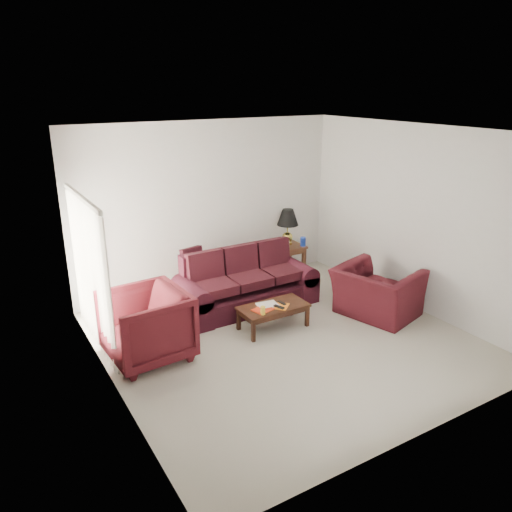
{
  "coord_description": "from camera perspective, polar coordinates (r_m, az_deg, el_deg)",
  "views": [
    {
      "loc": [
        -3.73,
        -5.4,
        3.58
      ],
      "look_at": [
        0.0,
        0.85,
        1.05
      ],
      "focal_mm": 35.0,
      "sensor_mm": 36.0,
      "label": 1
    }
  ],
  "objects": [
    {
      "name": "floor",
      "position": [
        7.48,
        3.39,
        -9.48
      ],
      "size": [
        5.0,
        5.0,
        0.0
      ],
      "primitive_type": "plane",
      "color": "beige",
      "rests_on": "ground"
    },
    {
      "name": "blinds",
      "position": [
        7.27,
        -18.52,
        -1.99
      ],
      "size": [
        0.1,
        2.0,
        2.16
      ],
      "primitive_type": "cube",
      "color": "silver",
      "rests_on": "ground"
    },
    {
      "name": "sofa",
      "position": [
        8.29,
        -1.08,
        -2.8
      ],
      "size": [
        2.38,
        1.09,
        0.96
      ],
      "primitive_type": null,
      "rotation": [
        0.0,
        0.0,
        -0.03
      ],
      "color": "black",
      "rests_on": "ground"
    },
    {
      "name": "throw_pillow",
      "position": [
        8.62,
        -7.29,
        -0.33
      ],
      "size": [
        0.43,
        0.27,
        0.41
      ],
      "primitive_type": "cube",
      "rotation": [
        -0.21,
        0.0,
        0.2
      ],
      "color": "black",
      "rests_on": "sofa"
    },
    {
      "name": "end_table",
      "position": [
        9.68,
        3.48,
        -0.54
      ],
      "size": [
        0.64,
        0.64,
        0.65
      ],
      "primitive_type": null,
      "rotation": [
        0.0,
        0.0,
        0.08
      ],
      "color": "#55351D",
      "rests_on": "ground"
    },
    {
      "name": "table_lamp",
      "position": [
        9.54,
        3.63,
        3.35
      ],
      "size": [
        0.48,
        0.48,
        0.69
      ],
      "primitive_type": null,
      "rotation": [
        0.0,
        0.0,
        -0.2
      ],
      "color": "gold",
      "rests_on": "end_table"
    },
    {
      "name": "clock",
      "position": [
        9.33,
        3.35,
        1.28
      ],
      "size": [
        0.15,
        0.06,
        0.15
      ],
      "primitive_type": "cube",
      "rotation": [
        0.0,
        0.0,
        0.03
      ],
      "color": "#BABABE",
      "rests_on": "end_table"
    },
    {
      "name": "blue_canister",
      "position": [
        9.52,
        5.39,
        1.65
      ],
      "size": [
        0.12,
        0.12,
        0.17
      ],
      "primitive_type": "cylinder",
      "rotation": [
        0.0,
        0.0,
        0.14
      ],
      "color": "#1936A6",
      "rests_on": "end_table"
    },
    {
      "name": "picture_frame",
      "position": [
        9.59,
        2.39,
        1.82
      ],
      "size": [
        0.16,
        0.19,
        0.05
      ],
      "primitive_type": "cube",
      "rotation": [
        1.36,
        0.0,
        -0.22
      ],
      "color": "white",
      "rests_on": "end_table"
    },
    {
      "name": "floor_lamp",
      "position": [
        8.22,
        -18.48,
        -1.54
      ],
      "size": [
        0.35,
        0.35,
        1.63
      ],
      "primitive_type": null,
      "rotation": [
        0.0,
        0.0,
        0.42
      ],
      "color": "silver",
      "rests_on": "ground"
    },
    {
      "name": "armchair_left",
      "position": [
        6.94,
        -12.44,
        -7.8
      ],
      "size": [
        1.14,
        1.11,
        0.98
      ],
      "primitive_type": "imported",
      "rotation": [
        0.0,
        0.0,
        -1.51
      ],
      "color": "#491117",
      "rests_on": "ground"
    },
    {
      "name": "armchair_right",
      "position": [
        8.27,
        13.64,
        -4.05
      ],
      "size": [
        1.36,
        1.47,
        0.79
      ],
      "primitive_type": "imported",
      "rotation": [
        0.0,
        0.0,
        1.85
      ],
      "color": "#3B0D14",
      "rests_on": "ground"
    },
    {
      "name": "coffee_table",
      "position": [
        7.72,
        1.97,
        -6.95
      ],
      "size": [
        1.11,
        0.65,
        0.37
      ],
      "primitive_type": null,
      "rotation": [
        0.0,
        0.0,
        -0.12
      ],
      "color": "black",
      "rests_on": "ground"
    },
    {
      "name": "magazine_red",
      "position": [
        7.49,
        0.79,
        -6.14
      ],
      "size": [
        0.33,
        0.28,
        0.02
      ],
      "primitive_type": "cube",
      "rotation": [
        0.0,
        0.0,
        0.23
      ],
      "color": "red",
      "rests_on": "coffee_table"
    },
    {
      "name": "magazine_white",
      "position": [
        7.65,
        1.32,
        -5.59
      ],
      "size": [
        0.34,
        0.27,
        0.02
      ],
      "primitive_type": "cube",
      "rotation": [
        0.0,
        0.0,
        -0.13
      ],
      "color": "white",
      "rests_on": "coffee_table"
    },
    {
      "name": "magazine_orange",
      "position": [
        7.61,
        2.95,
        -5.75
      ],
      "size": [
        0.31,
        0.31,
        0.01
      ],
      "primitive_type": "cube",
      "rotation": [
        0.0,
        0.0,
        0.71
      ],
      "color": "orange",
      "rests_on": "coffee_table"
    },
    {
      "name": "remote_a",
      "position": [
        7.54,
        2.65,
        -5.82
      ],
      "size": [
        0.11,
        0.18,
        0.02
      ],
      "primitive_type": "cube",
      "rotation": [
        0.0,
        0.0,
        0.33
      ],
      "color": "black",
      "rests_on": "coffee_table"
    },
    {
      "name": "remote_b",
      "position": [
        7.68,
        2.99,
        -5.36
      ],
      "size": [
        0.06,
        0.16,
        0.02
      ],
      "primitive_type": "cube",
      "rotation": [
        0.0,
        0.0,
        0.1
      ],
      "color": "black",
      "rests_on": "coffee_table"
    },
    {
      "name": "yellow_glass",
      "position": [
        7.34,
        0.79,
        -6.24
      ],
      "size": [
        0.08,
        0.08,
        0.12
      ],
      "primitive_type": "cylinder",
      "rotation": [
        0.0,
        0.0,
        0.11
      ],
      "color": "yellow",
      "rests_on": "coffee_table"
    }
  ]
}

